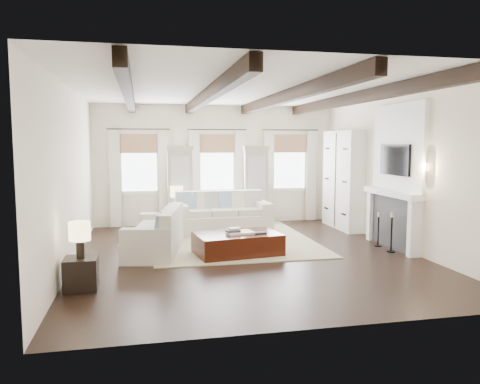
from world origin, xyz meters
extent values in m
plane|color=black|center=(0.00, 0.00, 0.00)|extent=(7.50, 7.50, 0.00)
cube|color=white|center=(0.00, 3.75, 1.60)|extent=(6.50, 0.04, 3.20)
cube|color=white|center=(0.00, -3.75, 1.60)|extent=(6.50, 0.04, 3.20)
cube|color=white|center=(-3.25, 0.00, 1.60)|extent=(0.04, 7.50, 3.20)
cube|color=white|center=(3.25, 0.00, 1.60)|extent=(0.04, 7.50, 3.20)
cube|color=white|center=(0.00, 0.00, 3.20)|extent=(6.50, 7.50, 0.04)
cube|color=black|center=(-2.20, 0.00, 3.08)|extent=(0.16, 7.40, 0.22)
cube|color=black|center=(-0.75, 0.00, 3.08)|extent=(0.16, 7.40, 0.22)
cube|color=black|center=(0.75, 0.00, 3.08)|extent=(0.16, 7.40, 0.22)
cube|color=black|center=(2.20, 0.00, 3.08)|extent=(0.16, 7.40, 0.22)
cube|color=white|center=(-2.05, 3.72, 1.65)|extent=(0.90, 0.03, 1.45)
cube|color=#9D7350|center=(-2.05, 3.66, 2.18)|extent=(0.94, 0.04, 0.50)
cube|color=silver|center=(-2.67, 3.62, 1.27)|extent=(0.28, 0.08, 2.50)
cube|color=silver|center=(-1.43, 3.62, 1.27)|extent=(0.28, 0.08, 2.50)
cylinder|color=black|center=(-2.05, 3.61, 2.55)|extent=(1.60, 0.02, 0.02)
cube|color=white|center=(0.00, 3.72, 1.65)|extent=(0.90, 0.03, 1.45)
cube|color=#9D7350|center=(0.00, 3.66, 2.18)|extent=(0.94, 0.04, 0.50)
cube|color=silver|center=(-0.62, 3.62, 1.27)|extent=(0.28, 0.08, 2.50)
cube|color=silver|center=(0.62, 3.62, 1.27)|extent=(0.28, 0.08, 2.50)
cylinder|color=black|center=(0.00, 3.61, 2.55)|extent=(1.60, 0.02, 0.02)
cube|color=white|center=(2.05, 3.72, 1.65)|extent=(0.90, 0.03, 1.45)
cube|color=#9D7350|center=(2.05, 3.66, 2.18)|extent=(0.94, 0.04, 0.50)
cube|color=silver|center=(1.43, 3.62, 1.27)|extent=(0.28, 0.08, 2.50)
cube|color=silver|center=(2.67, 3.62, 1.27)|extent=(0.28, 0.08, 2.50)
cylinder|color=black|center=(2.05, 3.61, 2.55)|extent=(1.60, 0.02, 0.02)
cube|color=#AAA595|center=(-1.02, 3.53, 1.00)|extent=(0.64, 0.38, 2.00)
cube|color=#B2B7BA|center=(-1.02, 3.33, 1.15)|extent=(0.48, 0.02, 1.40)
cube|color=#AAA595|center=(-1.02, 3.53, 2.06)|extent=(0.70, 0.42, 0.12)
cube|color=#AAA595|center=(1.02, 3.53, 1.00)|extent=(0.64, 0.38, 2.00)
cube|color=#B2B7BA|center=(1.02, 3.33, 1.15)|extent=(0.48, 0.02, 1.40)
cube|color=#AAA595|center=(1.02, 3.53, 2.06)|extent=(0.70, 0.42, 0.12)
cube|color=#2B2B2E|center=(3.16, 0.00, 0.55)|extent=(0.18, 1.50, 1.10)
cube|color=black|center=(3.13, 0.00, 0.40)|extent=(0.10, 0.90, 0.70)
cube|color=white|center=(3.12, -0.82, 0.55)|extent=(0.26, 0.14, 1.10)
cube|color=white|center=(3.12, 0.82, 0.55)|extent=(0.26, 0.14, 1.10)
cube|color=white|center=(3.09, 0.00, 1.16)|extent=(0.32, 1.90, 0.12)
cube|color=white|center=(3.20, 0.00, 2.10)|extent=(0.10, 1.90, 1.80)
cube|color=black|center=(3.13, 0.00, 1.85)|extent=(0.07, 1.10, 0.64)
cylinder|color=#FFD899|center=(3.15, -1.05, 1.75)|extent=(0.10, 0.10, 0.14)
cube|color=silver|center=(3.05, 2.35, 1.25)|extent=(0.40, 1.70, 2.50)
cube|color=black|center=(2.84, 2.35, 1.25)|extent=(0.01, 0.02, 2.40)
cube|color=#B9B08D|center=(-0.05, 1.46, 0.01)|extent=(3.55, 4.27, 0.02)
cube|color=beige|center=(-0.08, 2.38, 0.22)|extent=(2.35, 1.11, 0.44)
cube|color=beige|center=(-0.09, 2.78, 0.72)|extent=(2.22, 0.30, 0.55)
cube|color=beige|center=(-1.10, 2.35, 0.59)|extent=(0.31, 1.01, 0.29)
cube|color=beige|center=(0.94, 2.40, 0.59)|extent=(0.31, 1.01, 0.29)
cube|color=beige|center=(-0.73, 2.31, 0.52)|extent=(0.64, 0.68, 0.16)
cube|color=beige|center=(-0.08, 2.32, 0.52)|extent=(0.64, 0.68, 0.16)
cube|color=beige|center=(0.56, 2.34, 0.52)|extent=(0.64, 0.68, 0.16)
cube|color=#7299B1|center=(-0.92, 2.57, 0.75)|extent=(0.47, 0.25, 0.48)
cube|color=silver|center=(-0.59, 2.58, 0.75)|extent=(0.47, 0.25, 0.48)
cube|color=beige|center=(-0.26, 2.59, 0.75)|extent=(0.47, 0.25, 0.48)
cube|color=#7299B1|center=(0.08, 2.60, 0.75)|extent=(0.47, 0.25, 0.48)
cube|color=silver|center=(0.41, 2.61, 0.75)|extent=(0.47, 0.25, 0.48)
cube|color=beige|center=(0.74, 2.61, 0.75)|extent=(0.47, 0.25, 0.48)
cube|color=beige|center=(-1.78, 0.59, 0.20)|extent=(1.33, 2.24, 0.40)
cube|color=beige|center=(-1.42, 0.52, 0.65)|extent=(0.60, 2.00, 0.50)
cube|color=beige|center=(-1.60, 1.49, 0.53)|extent=(0.93, 0.43, 0.26)
cube|color=beige|center=(-1.96, -0.31, 0.53)|extent=(0.93, 0.43, 0.26)
cube|color=beige|center=(-1.72, 1.16, 0.47)|extent=(0.69, 0.66, 0.14)
cube|color=beige|center=(-1.83, 0.60, 0.47)|extent=(0.69, 0.66, 0.14)
cube|color=beige|center=(-1.94, 0.03, 0.47)|extent=(0.69, 0.66, 0.14)
cube|color=#7299B1|center=(-1.45, 1.28, 0.68)|extent=(0.29, 0.45, 0.44)
cube|color=silver|center=(-1.54, 0.79, 0.68)|extent=(0.29, 0.45, 0.44)
cube|color=beige|center=(-1.64, 0.30, 0.68)|extent=(0.29, 0.45, 0.44)
cube|color=#7299B1|center=(-1.73, -0.19, 0.68)|extent=(0.29, 0.45, 0.44)
cube|color=black|center=(-0.18, 0.08, 0.21)|extent=(1.75, 1.23, 0.43)
cube|color=white|center=(-0.14, 0.05, 0.45)|extent=(0.55, 0.45, 0.04)
cube|color=#262628|center=(-0.28, 0.03, 0.49)|extent=(0.29, 0.23, 0.04)
cube|color=beige|center=(-0.24, 0.09, 0.52)|extent=(0.24, 0.20, 0.03)
cube|color=#262628|center=(0.24, -0.03, 0.44)|extent=(0.26, 0.21, 0.03)
cube|color=black|center=(-2.92, -1.59, 0.24)|extent=(0.48, 0.48, 0.48)
cylinder|color=black|center=(-2.92, -1.59, 0.62)|extent=(0.12, 0.12, 0.26)
cylinder|color=#F9D89E|center=(-2.92, -1.59, 0.89)|extent=(0.32, 0.32, 0.28)
cube|color=black|center=(-1.12, 3.33, 0.27)|extent=(0.35, 0.35, 0.53)
cylinder|color=black|center=(-1.12, 3.33, 0.67)|extent=(0.12, 0.12, 0.27)
cylinder|color=#F9D89E|center=(-1.12, 3.33, 0.94)|extent=(0.32, 0.32, 0.28)
cylinder|color=black|center=(2.90, -0.35, 0.01)|extent=(0.16, 0.16, 0.02)
cylinder|color=black|center=(2.90, -0.35, 0.36)|extent=(0.03, 0.03, 0.72)
cylinder|color=beige|center=(2.90, -0.35, 0.76)|extent=(0.06, 0.06, 0.10)
cylinder|color=black|center=(2.90, 0.18, 0.01)|extent=(0.15, 0.15, 0.02)
cylinder|color=black|center=(2.90, 0.18, 0.32)|extent=(0.03, 0.03, 0.65)
cylinder|color=beige|center=(2.90, 0.18, 0.68)|extent=(0.06, 0.06, 0.09)
camera|label=1|loc=(-2.01, -8.78, 2.19)|focal=35.00mm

